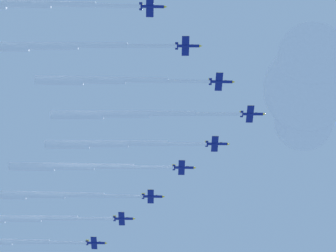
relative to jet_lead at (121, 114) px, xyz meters
The scene contains 9 objects.
jet_lead is the anchor object (origin of this frame).
jet_port_inner 16.02m from the jet_lead, 22.09° to the left, with size 12.00×75.09×3.84m.
jet_starboard_inner 17.05m from the jet_lead, 149.79° to the left, with size 11.01×75.92×3.83m.
jet_port_mid 36.33m from the jet_lead, 34.66° to the left, with size 11.35×78.99×3.80m.
jet_starboard_mid 39.12m from the jet_lead, 133.96° to the left, with size 12.77×84.47×3.77m.
jet_port_outer 55.65m from the jet_lead, 36.15° to the left, with size 11.00×79.29×3.81m.
jet_starboard_outer 55.80m from the jet_lead, 139.23° to the left, with size 10.44×75.56×3.71m.
jet_trail_port 74.88m from the jet_lead, 35.38° to the left, with size 12.06×76.99×3.72m.
cloud_puff 73.94m from the jet_lead, 104.42° to the right, with size 53.95×44.39×33.91m.
Camera 1 is at (-140.73, 11.40, -35.13)m, focal length 67.13 mm.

